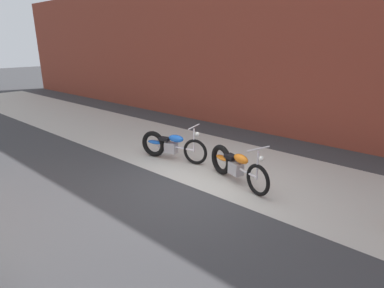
# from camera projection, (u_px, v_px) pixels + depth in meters

# --- Properties ---
(ground_plane) EXTENTS (80.00, 80.00, 0.00)m
(ground_plane) POSITION_uv_depth(u_px,v_px,m) (190.00, 186.00, 7.00)
(ground_plane) COLOR #38383A
(sidewalk_slab) EXTENTS (36.00, 3.50, 0.01)m
(sidewalk_slab) POSITION_uv_depth(u_px,v_px,m) (234.00, 164.00, 8.25)
(sidewalk_slab) COLOR #B2ADA3
(sidewalk_slab) RESTS_ON ground
(brick_building_wall) EXTENTS (36.00, 0.50, 5.41)m
(brick_building_wall) POSITION_uv_depth(u_px,v_px,m) (300.00, 54.00, 9.89)
(brick_building_wall) COLOR brown
(brick_building_wall) RESTS_ON ground
(motorcycle_blue) EXTENTS (1.97, 0.74, 1.03)m
(motorcycle_blue) POSITION_uv_depth(u_px,v_px,m) (169.00, 145.00, 8.52)
(motorcycle_blue) COLOR black
(motorcycle_blue) RESTS_ON ground
(motorcycle_orange) EXTENTS (1.94, 0.85, 1.03)m
(motorcycle_orange) POSITION_uv_depth(u_px,v_px,m) (234.00, 165.00, 7.15)
(motorcycle_orange) COLOR black
(motorcycle_orange) RESTS_ON ground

